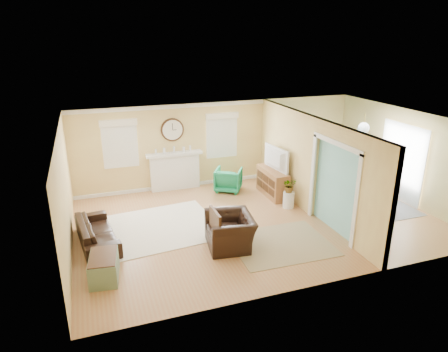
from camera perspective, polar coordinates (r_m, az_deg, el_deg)
The scene contains 29 objects.
floor at distance 10.42m, azimuth 4.73°, elevation -6.26°, with size 9.00×9.00×0.00m, color #AB6F44.
wall_back at distance 12.60m, azimuth -0.62°, elevation 4.72°, with size 9.00×0.02×2.60m, color tan.
wall_front at distance 7.50m, azimuth 14.32°, elevation -6.60°, with size 9.00×0.02×2.60m, color tan.
wall_left at distance 9.15m, azimuth -21.79°, elevation -2.57°, with size 0.02×6.00×2.60m, color tan.
wall_right at distance 12.40m, azimuth 24.33°, elevation 2.71°, with size 0.02×6.00×2.60m, color tan.
ceiling at distance 9.58m, azimuth 5.16°, elevation 7.87°, with size 9.00×6.00×0.02m, color white.
partition at distance 10.82m, azimuth 11.68°, elevation 2.11°, with size 0.17×6.00×2.60m.
fireplace at distance 12.31m, azimuth -7.05°, elevation 0.80°, with size 1.70×0.30×1.17m.
wall_clock at distance 12.05m, azimuth -7.39°, elevation 6.57°, with size 0.70×0.07×0.70m.
window_left at distance 11.88m, azimuth -14.68°, elevation 4.94°, with size 1.05×0.13×1.42m.
window_right at distance 12.48m, azimuth -0.33°, elevation 6.28°, with size 1.05×0.13×1.42m.
french_doors at distance 12.42m, azimuth 24.05°, elevation 1.81°, with size 0.06×1.70×2.20m.
pendant at distance 11.22m, azimuth 19.31°, elevation 6.49°, with size 0.30×0.30×0.55m.
rug_cream at distance 10.12m, azimuth -9.14°, elevation -7.23°, with size 2.80×2.42×0.01m, color #F3E9CD.
rug_jute at distance 9.36m, azimuth 8.09°, elevation -9.56°, with size 2.20×1.80×0.01m, color #958561.
rug_grey at distance 12.13m, azimuth 18.51°, elevation -3.39°, with size 2.30×2.87×0.01m, color slate.
sofa at distance 9.61m, azimuth -17.71°, elevation -7.69°, with size 1.90×0.74×0.56m, color black.
eames_chair at distance 9.03m, azimuth 0.88°, elevation -7.87°, with size 1.14×0.99×0.74m, color black.
green_chair at distance 12.16m, azimuth 0.63°, elevation -0.52°, with size 0.75×0.77×0.70m, color #217C4B.
trunk at distance 8.31m, azimuth -16.77°, elevation -12.36°, with size 0.63×0.92×0.50m.
credenza at distance 11.87m, azimuth 6.94°, elevation -0.93°, with size 0.46×1.35×0.80m.
tv at distance 11.63m, azimuth 7.01°, elevation 2.46°, with size 1.18×0.15×0.68m, color black.
garden_stool at distance 11.16m, azimuth 9.21°, elevation -3.38°, with size 0.31×0.31×0.45m, color white.
potted_plant at distance 11.00m, azimuth 9.33°, elevation -1.32°, with size 0.37×0.32×0.41m, color #337F33.
dining_table at distance 12.02m, azimuth 18.68°, elevation -1.97°, with size 1.87×1.04×0.66m, color #482C14.
dining_chair_n at distance 12.85m, azimuth 15.81°, elevation 0.84°, with size 0.53×0.53×0.96m.
dining_chair_s at distance 11.28m, azimuth 22.25°, elevation -2.87°, with size 0.48×0.48×0.86m.
dining_chair_w at distance 11.53m, azimuth 16.59°, elevation -1.66°, with size 0.40×0.40×0.88m.
dining_chair_e at distance 12.40m, azimuth 21.12°, elevation -0.37°, with size 0.54×0.54×0.98m.
Camera 1 is at (-3.89, -8.54, 4.53)m, focal length 32.00 mm.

